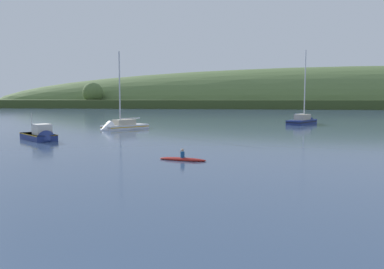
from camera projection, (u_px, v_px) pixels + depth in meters
far_shoreline_hill at (370, 106)px, 213.82m from camera, size 592.46×168.74×44.72m
sailboat_near_mooring at (304, 122)px, 70.84m from camera, size 6.07×9.01×14.80m
sailboat_outer_reach at (120, 128)px, 58.99m from camera, size 6.57×8.33×13.23m
fishing_boat_moored at (41, 137)px, 43.66m from camera, size 6.54×5.50×3.87m
canoe_with_paddler at (182, 159)px, 29.61m from camera, size 3.88×1.52×1.02m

